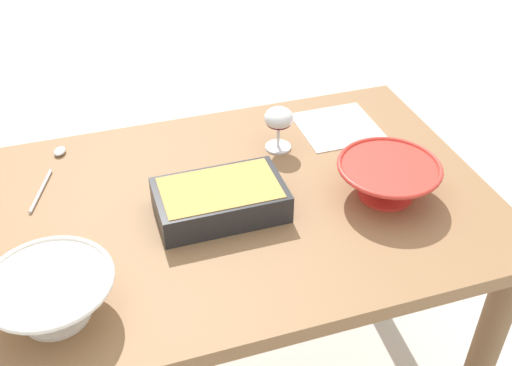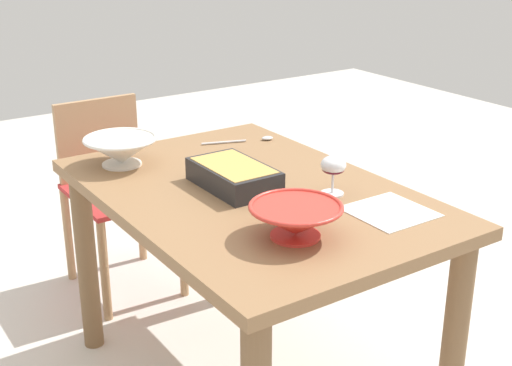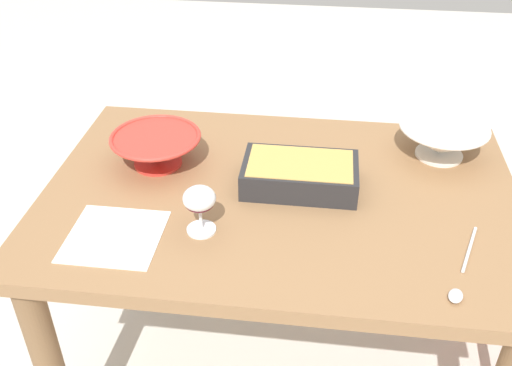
# 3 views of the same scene
# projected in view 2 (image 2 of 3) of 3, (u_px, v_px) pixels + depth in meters

# --- Properties ---
(dining_table) EXTENTS (1.26, 0.85, 0.75)m
(dining_table) POSITION_uv_depth(u_px,v_px,m) (251.00, 224.00, 2.24)
(dining_table) COLOR olive
(dining_table) RESTS_ON ground_plane
(chair) EXTENTS (0.45, 0.39, 0.81)m
(chair) POSITION_uv_depth(u_px,v_px,m) (113.00, 186.00, 3.03)
(chair) COLOR #B22D2D
(chair) RESTS_ON ground_plane
(wine_glass) EXTENTS (0.08, 0.08, 0.12)m
(wine_glass) POSITION_uv_depth(u_px,v_px,m) (333.00, 168.00, 2.13)
(wine_glass) COLOR white
(wine_glass) RESTS_ON dining_table
(casserole_dish) EXTENTS (0.30, 0.18, 0.07)m
(casserole_dish) POSITION_uv_depth(u_px,v_px,m) (234.00, 175.00, 2.21)
(casserole_dish) COLOR #262628
(casserole_dish) RESTS_ON dining_table
(mixing_bowl) EXTENTS (0.25, 0.25, 0.09)m
(mixing_bowl) POSITION_uv_depth(u_px,v_px,m) (296.00, 219.00, 1.86)
(mixing_bowl) COLOR red
(mixing_bowl) RESTS_ON dining_table
(small_bowl) EXTENTS (0.25, 0.25, 0.10)m
(small_bowl) POSITION_uv_depth(u_px,v_px,m) (121.00, 150.00, 2.40)
(small_bowl) COLOR white
(small_bowl) RESTS_ON dining_table
(serving_spoon) EXTENTS (0.11, 0.27, 0.01)m
(serving_spoon) POSITION_uv_depth(u_px,v_px,m) (251.00, 140.00, 2.67)
(serving_spoon) COLOR silver
(serving_spoon) RESTS_ON dining_table
(napkin) EXTENTS (0.22, 0.22, 0.00)m
(napkin) POSITION_uv_depth(u_px,v_px,m) (390.00, 212.00, 2.03)
(napkin) COLOR white
(napkin) RESTS_ON dining_table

